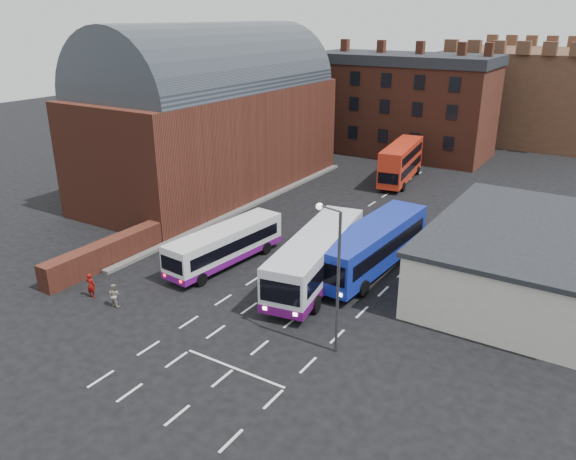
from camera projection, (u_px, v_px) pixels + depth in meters
The scene contains 13 objects.
ground at pixel (198, 316), 33.08m from camera, with size 180.00×180.00×0.00m, color black.
railway_station at pixel (214, 113), 54.62m from camera, with size 12.00×28.00×16.00m.
forecourt_wall at pixel (105, 254), 39.40m from camera, with size 1.20×10.00×1.80m, color #602B1E.
cream_building at pixel (519, 256), 35.91m from camera, with size 10.40×16.40×4.25m.
brick_terrace at pixel (400, 109), 70.41m from camera, with size 22.00×10.00×11.00m, color brown.
castle_keep at pixel (532, 94), 80.07m from camera, with size 22.00×22.00×12.00m, color brown.
bus_white_outbound at pixel (225, 243), 39.46m from camera, with size 3.19×10.04×2.69m.
bus_white_inbound at pixel (317, 255), 36.64m from camera, with size 4.76×12.44×3.31m.
bus_blue at pixel (373, 244), 38.40m from camera, with size 3.47×12.19×3.29m.
bus_red_double at pixel (401, 162), 58.89m from camera, with size 3.66×10.34×4.05m.
street_lamp at pixel (334, 267), 28.11m from camera, with size 1.59×0.56×7.94m.
pedestrian_red at pixel (91, 285), 35.09m from camera, with size 0.59×0.39×1.61m, color maroon.
pedestrian_beige at pixel (114, 295), 33.99m from camera, with size 0.72×0.56×1.48m, color #9F9082.
Camera 1 is at (19.96, -21.74, 16.65)m, focal length 35.00 mm.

